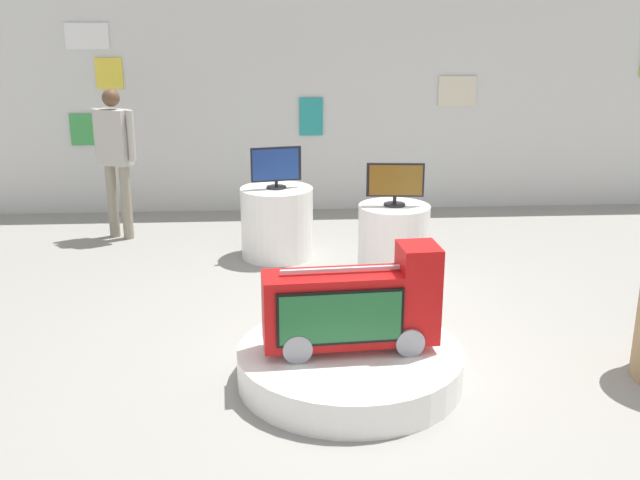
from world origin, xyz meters
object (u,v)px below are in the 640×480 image
object	(u,v)px
main_display_pedestal	(350,365)
tv_on_center_rear	(395,182)
display_pedestal_left_rear	(277,222)
tv_on_left_rear	(276,166)
novelty_firetruck_tv	(354,308)
display_pedestal_center_rear	(393,243)
shopper_browsing_near_truck	(115,152)

from	to	relation	value
main_display_pedestal	tv_on_center_rear	xyz separation A→B (m)	(0.65, 2.10, 0.88)
display_pedestal_left_rear	tv_on_center_rear	world-z (taller)	tv_on_center_rear
tv_on_left_rear	tv_on_center_rear	size ratio (longest dim) A/B	0.97
novelty_firetruck_tv	display_pedestal_center_rear	size ratio (longest dim) A/B	1.65
display_pedestal_center_rear	shopper_browsing_near_truck	bearing A→B (deg)	151.30
display_pedestal_left_rear	shopper_browsing_near_truck	distance (m)	2.13
novelty_firetruck_tv	shopper_browsing_near_truck	world-z (taller)	shopper_browsing_near_truck
display_pedestal_left_rear	shopper_browsing_near_truck	world-z (taller)	shopper_browsing_near_truck
novelty_firetruck_tv	tv_on_center_rear	distance (m)	2.23
tv_on_center_rear	novelty_firetruck_tv	bearing A→B (deg)	-106.45
tv_on_left_rear	shopper_browsing_near_truck	size ratio (longest dim) A/B	0.31
display_pedestal_left_rear	display_pedestal_center_rear	world-z (taller)	same
tv_on_center_rear	shopper_browsing_near_truck	world-z (taller)	shopper_browsing_near_truck
novelty_firetruck_tv	display_pedestal_left_rear	xyz separation A→B (m)	(-0.53, 2.93, -0.19)
tv_on_center_rear	shopper_browsing_near_truck	bearing A→B (deg)	151.24
novelty_firetruck_tv	main_display_pedestal	bearing A→B (deg)	168.73
display_pedestal_left_rear	tv_on_center_rear	xyz separation A→B (m)	(1.15, -0.83, 0.62)
tv_on_left_rear	tv_on_center_rear	distance (m)	1.42
main_display_pedestal	display_pedestal_left_rear	xyz separation A→B (m)	(-0.51, 2.92, 0.26)
main_display_pedestal	novelty_firetruck_tv	bearing A→B (deg)	-11.27
display_pedestal_center_rear	tv_on_center_rear	xyz separation A→B (m)	(0.00, -0.00, 0.62)
tv_on_center_rear	tv_on_left_rear	bearing A→B (deg)	144.51
main_display_pedestal	novelty_firetruck_tv	size ratio (longest dim) A/B	1.29
novelty_firetruck_tv	shopper_browsing_near_truck	bearing A→B (deg)	122.49
main_display_pedestal	shopper_browsing_near_truck	bearing A→B (deg)	122.24
display_pedestal_left_rear	tv_on_left_rear	xyz separation A→B (m)	(-0.00, -0.00, 0.62)
display_pedestal_center_rear	shopper_browsing_near_truck	world-z (taller)	shopper_browsing_near_truck
novelty_firetruck_tv	tv_on_left_rear	size ratio (longest dim) A/B	2.34
display_pedestal_center_rear	tv_on_center_rear	bearing A→B (deg)	-84.71
main_display_pedestal	display_pedestal_center_rear	size ratio (longest dim) A/B	2.13
display_pedestal_left_rear	display_pedestal_center_rear	distance (m)	1.42
display_pedestal_center_rear	tv_on_center_rear	size ratio (longest dim) A/B	1.37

